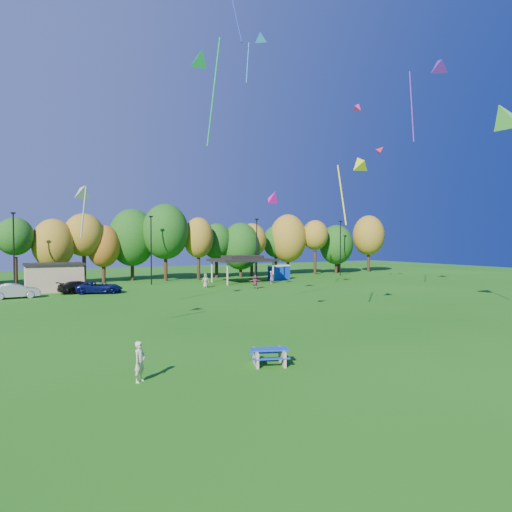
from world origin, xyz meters
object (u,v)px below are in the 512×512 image
kite_flyer (140,362)px  car_c (100,287)px  car_d (80,287)px  porta_potties (279,272)px  picnic_table (269,355)px  car_b (15,291)px

kite_flyer → car_c: size_ratio=0.34×
kite_flyer → car_d: kite_flyer is taller
porta_potties → kite_flyer: bearing=-129.0°
picnic_table → car_b: bearing=127.6°
kite_flyer → car_c: bearing=40.6°
porta_potties → car_c: bearing=-169.8°
kite_flyer → car_b: bearing=54.6°
porta_potties → car_d: bearing=-173.2°
porta_potties → picnic_table: size_ratio=1.72×
car_c → car_d: (-1.85, 1.43, -0.01)m
porta_potties → car_d: 28.60m
kite_flyer → car_b: (-3.68, 33.35, -0.09)m
car_b → car_d: (6.43, 1.73, -0.08)m
porta_potties → kite_flyer: size_ratio=2.20×
porta_potties → kite_flyer: 49.48m
picnic_table → car_b: 35.11m
porta_potties → car_d: size_ratio=0.80×
car_c → porta_potties: bearing=-62.5°
kite_flyer → porta_potties: bearing=9.3°
car_b → car_c: bearing=-89.3°
car_d → car_b: bearing=91.6°
picnic_table → car_b: size_ratio=0.47×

